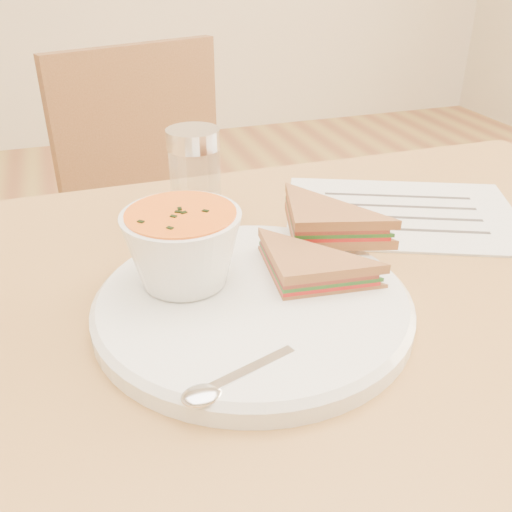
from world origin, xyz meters
name	(u,v)px	position (x,y,z in m)	size (l,w,h in m)	color
chair_far	(189,263)	(-0.03, 0.63, 0.44)	(0.39, 0.39, 0.88)	brown
plate	(253,305)	(-0.09, -0.02, 0.76)	(0.30, 0.30, 0.02)	white
soup_bowl	(183,251)	(-0.15, 0.02, 0.81)	(0.11, 0.11, 0.08)	white
sandwich_half_a	(283,292)	(-0.07, -0.04, 0.78)	(0.10, 0.10, 0.03)	#AD673D
sandwich_half_b	(295,238)	(-0.03, 0.03, 0.80)	(0.11, 0.11, 0.03)	#AD673D
spoon	(252,370)	(-0.13, -0.12, 0.77)	(0.16, 0.03, 0.01)	silver
paper_menu	(402,213)	(0.16, 0.13, 0.75)	(0.30, 0.22, 0.00)	silver
condiment_shaker	(195,176)	(-0.10, 0.20, 0.81)	(0.07, 0.07, 0.12)	silver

